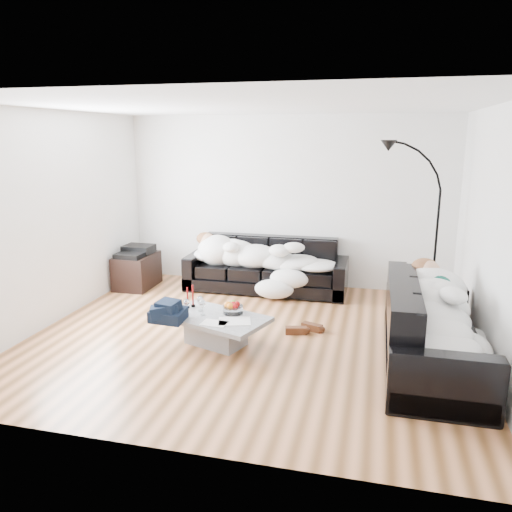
% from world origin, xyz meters
% --- Properties ---
extents(ground, '(5.00, 5.00, 0.00)m').
position_xyz_m(ground, '(0.00, 0.00, 0.00)').
color(ground, brown).
rests_on(ground, ground).
extents(wall_back, '(5.00, 0.02, 2.60)m').
position_xyz_m(wall_back, '(0.00, 2.25, 1.30)').
color(wall_back, silver).
rests_on(wall_back, ground).
extents(wall_left, '(0.02, 4.50, 2.60)m').
position_xyz_m(wall_left, '(-2.50, 0.00, 1.30)').
color(wall_left, silver).
rests_on(wall_left, ground).
extents(wall_right, '(0.02, 4.50, 2.60)m').
position_xyz_m(wall_right, '(2.50, 0.00, 1.30)').
color(wall_right, silver).
rests_on(wall_right, ground).
extents(ceiling, '(5.00, 5.00, 0.00)m').
position_xyz_m(ceiling, '(0.00, 0.00, 2.60)').
color(ceiling, white).
rests_on(ceiling, ground).
extents(sofa_back, '(2.40, 0.83, 0.79)m').
position_xyz_m(sofa_back, '(-0.21, 1.81, 0.39)').
color(sofa_back, black).
rests_on(sofa_back, ground).
extents(sofa_right, '(0.92, 2.14, 0.87)m').
position_xyz_m(sofa_right, '(1.99, -0.31, 0.43)').
color(sofa_right, black).
rests_on(sofa_right, ground).
extents(sleeper_back, '(2.03, 0.70, 0.41)m').
position_xyz_m(sleeper_back, '(-0.21, 1.76, 0.62)').
color(sleeper_back, white).
rests_on(sleeper_back, sofa_back).
extents(sleeper_right, '(0.77, 1.83, 0.45)m').
position_xyz_m(sleeper_right, '(1.99, -0.31, 0.64)').
color(sleeper_right, white).
rests_on(sleeper_right, sofa_right).
extents(teal_cushion, '(0.42, 0.38, 0.20)m').
position_xyz_m(teal_cushion, '(1.93, 0.35, 0.72)').
color(teal_cushion, '#0A4939').
rests_on(teal_cushion, sofa_right).
extents(coffee_table, '(1.30, 1.00, 0.33)m').
position_xyz_m(coffee_table, '(-0.32, -0.30, 0.17)').
color(coffee_table, '#939699').
rests_on(coffee_table, ground).
extents(fruit_bowl, '(0.26, 0.26, 0.14)m').
position_xyz_m(fruit_bowl, '(-0.15, -0.16, 0.40)').
color(fruit_bowl, white).
rests_on(fruit_bowl, coffee_table).
extents(wine_glass_a, '(0.08, 0.08, 0.18)m').
position_xyz_m(wine_glass_a, '(-0.53, -0.19, 0.42)').
color(wine_glass_a, white).
rests_on(wine_glass_a, coffee_table).
extents(wine_glass_b, '(0.09, 0.09, 0.17)m').
position_xyz_m(wine_glass_b, '(-0.65, -0.31, 0.42)').
color(wine_glass_b, white).
rests_on(wine_glass_b, coffee_table).
extents(wine_glass_c, '(0.08, 0.08, 0.18)m').
position_xyz_m(wine_glass_c, '(-0.47, -0.31, 0.42)').
color(wine_glass_c, white).
rests_on(wine_glass_c, coffee_table).
extents(candle_left, '(0.06, 0.06, 0.24)m').
position_xyz_m(candle_left, '(-0.72, -0.11, 0.45)').
color(candle_left, maroon).
rests_on(candle_left, coffee_table).
extents(candle_right, '(0.06, 0.06, 0.26)m').
position_xyz_m(candle_right, '(-0.67, -0.06, 0.46)').
color(candle_right, maroon).
rests_on(candle_right, coffee_table).
extents(newspaper_a, '(0.40, 0.35, 0.01)m').
position_xyz_m(newspaper_a, '(-0.06, -0.41, 0.34)').
color(newspaper_a, silver).
rests_on(newspaper_a, coffee_table).
extents(newspaper_b, '(0.28, 0.21, 0.01)m').
position_xyz_m(newspaper_b, '(-0.26, -0.52, 0.34)').
color(newspaper_b, silver).
rests_on(newspaper_b, coffee_table).
extents(navy_jacket, '(0.39, 0.33, 0.20)m').
position_xyz_m(navy_jacket, '(-0.78, -0.53, 0.51)').
color(navy_jacket, black).
rests_on(navy_jacket, coffee_table).
extents(shoes, '(0.44, 0.32, 0.10)m').
position_xyz_m(shoes, '(0.59, 0.27, 0.05)').
color(shoes, '#472311').
rests_on(shoes, ground).
extents(av_cabinet, '(0.52, 0.75, 0.51)m').
position_xyz_m(av_cabinet, '(-2.20, 1.51, 0.26)').
color(av_cabinet, black).
rests_on(av_cabinet, ground).
extents(stereo, '(0.45, 0.35, 0.13)m').
position_xyz_m(stereo, '(-2.20, 1.51, 0.58)').
color(stereo, black).
rests_on(stereo, av_cabinet).
extents(floor_lamp, '(0.77, 0.49, 1.97)m').
position_xyz_m(floor_lamp, '(2.14, 1.51, 0.99)').
color(floor_lamp, black).
rests_on(floor_lamp, ground).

